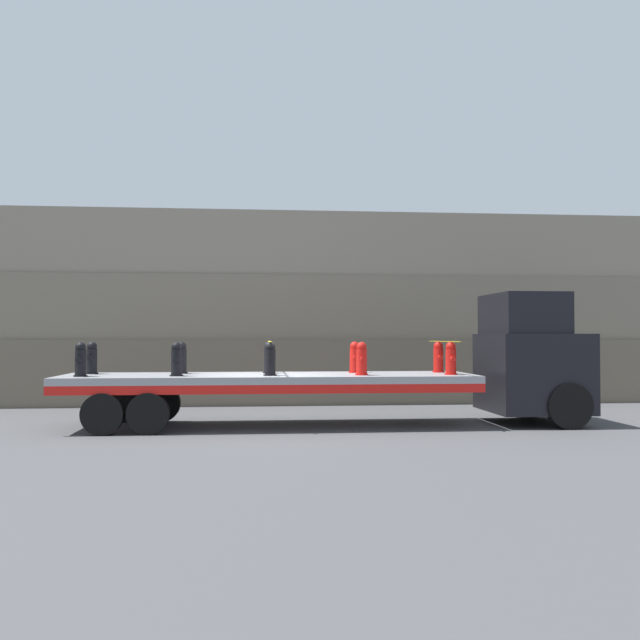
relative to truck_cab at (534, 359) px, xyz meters
name	(u,v)px	position (x,y,z in m)	size (l,w,h in m)	color
ground_plane	(270,426)	(-6.56, 0.00, -1.58)	(120.00, 120.00, 0.00)	#474749
rock_cliff	(265,309)	(-6.56, 6.66, 1.50)	(60.00, 3.30, 6.16)	#665B4C
truck_cab	(534,359)	(0.00, 0.00, 0.00)	(2.27, 2.63, 3.21)	black
flatbed_trailer	(245,384)	(-7.14, 0.00, -0.56)	(9.77, 2.68, 1.25)	gray
fire_hydrant_black_near_0	(81,360)	(-10.85, -0.57, 0.04)	(0.31, 0.50, 0.78)	black
fire_hydrant_black_far_0	(92,358)	(-10.85, 0.57, 0.04)	(0.31, 0.50, 0.78)	black
fire_hydrant_black_near_1	(177,360)	(-8.71, -0.57, 0.04)	(0.31, 0.50, 0.78)	black
fire_hydrant_black_far_1	(181,358)	(-8.71, 0.57, 0.04)	(0.31, 0.50, 0.78)	black
fire_hydrant_black_near_2	(270,359)	(-6.56, -0.57, 0.04)	(0.31, 0.50, 0.78)	black
fire_hydrant_black_far_2	(269,358)	(-6.56, 0.57, 0.04)	(0.31, 0.50, 0.78)	black
fire_hydrant_red_near_3	(362,359)	(-4.42, -0.57, 0.04)	(0.31, 0.50, 0.78)	red
fire_hydrant_red_far_3	(355,358)	(-4.42, 0.57, 0.04)	(0.31, 0.50, 0.78)	red
fire_hydrant_red_near_4	(451,359)	(-2.28, -0.57, 0.04)	(0.31, 0.50, 0.78)	red
fire_hydrant_red_far_4	(438,357)	(-2.28, 0.57, 0.04)	(0.31, 0.50, 0.78)	red
cargo_strap_rear	(270,341)	(-6.56, 0.00, 0.45)	(0.05, 2.78, 0.01)	yellow
cargo_strap_middle	(444,341)	(-2.28, 0.00, 0.45)	(0.05, 2.78, 0.01)	yellow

